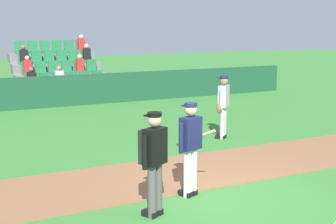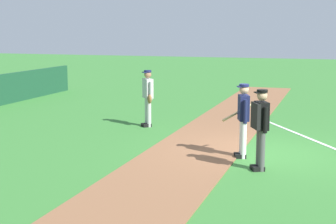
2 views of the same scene
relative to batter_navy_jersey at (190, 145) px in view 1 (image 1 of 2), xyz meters
The scene contains 7 objects.
ground_plane 1.14m from the batter_navy_jersey, 41.07° to the right, with size 80.00×80.00×0.00m, color #387A33.
infield_dirt_path 1.63m from the batter_navy_jersey, 69.86° to the left, with size 28.00×2.28×0.03m, color brown.
dugout_fence 10.60m from the batter_navy_jersey, 87.53° to the left, with size 20.00×0.16×1.22m, color #19472D.
stadium_bleachers 12.89m from the batter_navy_jersey, 87.98° to the left, with size 3.90×3.80×2.70m.
batter_navy_jersey is the anchor object (origin of this frame).
umpire_home_plate 1.11m from the batter_navy_jersey, 150.92° to the right, with size 0.54×0.44×1.76m.
runner_grey_jersey 4.54m from the batter_navy_jersey, 50.03° to the left, with size 0.58×0.49×1.76m.
Camera 1 is at (-4.33, -6.71, 3.12)m, focal length 48.94 mm.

